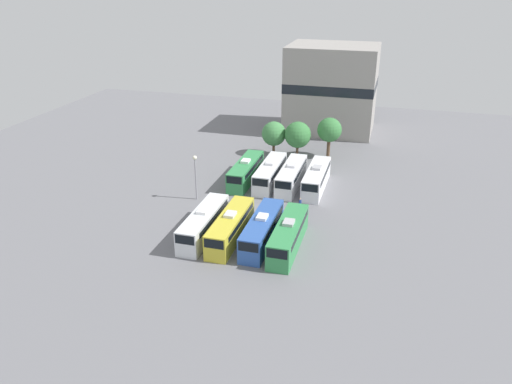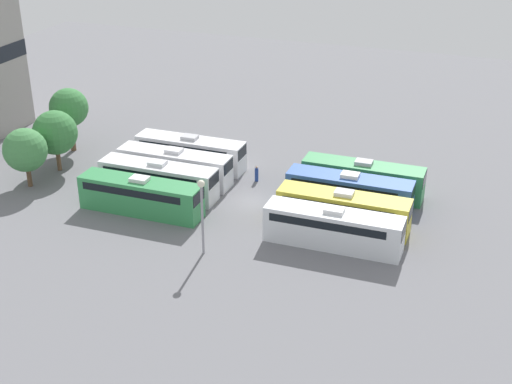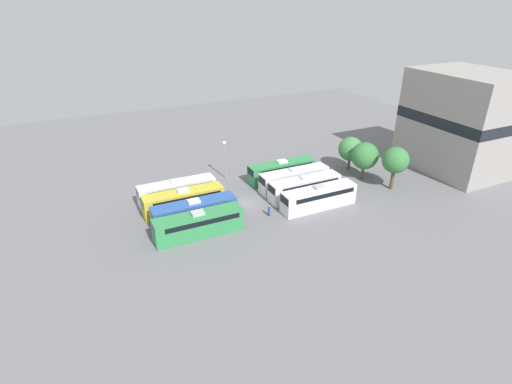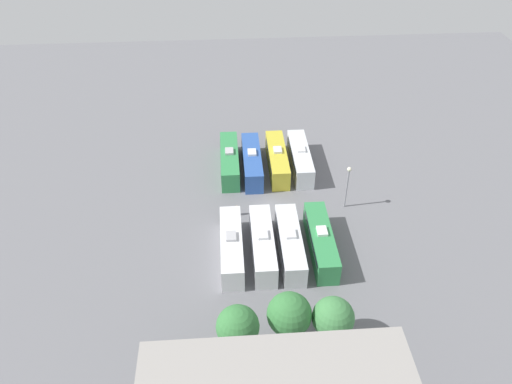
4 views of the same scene
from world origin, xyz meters
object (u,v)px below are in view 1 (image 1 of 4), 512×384
bus_4 (246,171)px  bus_7 (316,178)px  tree_2 (329,130)px  depot_building (332,88)px  bus_6 (291,175)px  worker_person (300,204)px  bus_3 (288,234)px  bus_2 (262,229)px  tree_1 (298,135)px  bus_0 (204,223)px  bus_5 (270,173)px  tree_0 (274,134)px  bus_1 (231,226)px  light_pole (195,169)px

bus_4 → bus_7: size_ratio=1.00×
tree_2 → depot_building: (-2.13, 16.23, 3.59)m
bus_6 → worker_person: bearing=-69.4°
bus_3 → tree_2: bearing=90.0°
bus_2 → worker_person: (2.63, 9.89, -0.96)m
tree_1 → bus_0: bearing=-100.2°
worker_person → bus_6: bearing=110.6°
tree_1 → tree_2: bearing=18.2°
bus_3 → bus_5: 19.29m
bus_7 → tree_0: 16.10m
bus_4 → tree_1: tree_1 is taller
bus_1 → bus_4: 18.06m
bus_6 → tree_2: size_ratio=1.64×
tree_2 → bus_6: bearing=-104.0°
bus_0 → depot_building: size_ratio=0.67×
bus_1 → bus_5: bearing=89.1°
bus_6 → light_pole: bearing=-144.8°
light_pole → tree_2: bearing=55.6°
tree_1 → tree_0: bearing=173.9°
bus_2 → bus_4: 18.80m
bus_1 → bus_2: bearing=5.8°
bus_7 → tree_0: (-9.64, 12.73, 2.07)m
bus_0 → tree_1: 30.74m
depot_building → light_pole: bearing=-108.9°
bus_0 → bus_4: 17.74m
bus_3 → bus_5: size_ratio=1.00×
bus_5 → light_pole: light_pole is taller
bus_0 → tree_1: (5.41, 30.17, 2.38)m
bus_0 → tree_2: tree_2 is taller
bus_1 → tree_2: bearing=77.4°
bus_2 → bus_4: size_ratio=1.00×
bus_4 → tree_1: 13.78m
bus_4 → bus_5: 3.78m
tree_0 → tree_2: bearing=7.4°
bus_6 → bus_7: size_ratio=1.00×
bus_1 → bus_4: bearing=101.1°
bus_6 → depot_building: depot_building is taller
tree_0 → bus_3: bearing=-73.0°
bus_0 → bus_2: bearing=3.2°
worker_person → tree_1: bearing=102.6°
bus_2 → light_pole: size_ratio=1.75×
worker_person → tree_1: (-4.44, 19.88, 3.34)m
tree_1 → bus_2: bearing=-86.5°
light_pole → worker_person: bearing=3.1°
bus_7 → tree_2: bearing=91.0°
worker_person → bus_1: bearing=-122.0°
bus_0 → bus_6: size_ratio=1.00×
bus_1 → bus_4: size_ratio=1.00×
bus_5 → worker_person: bus_5 is taller
bus_4 → bus_3: bearing=-59.4°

